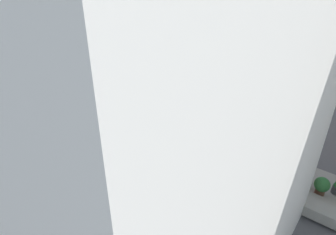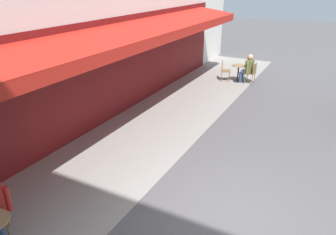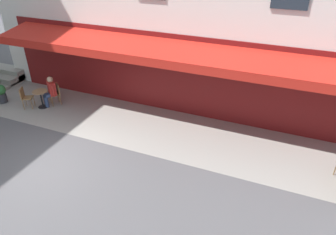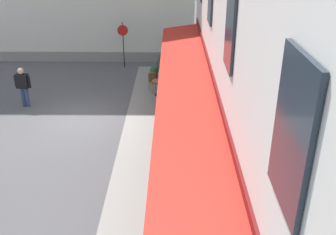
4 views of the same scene
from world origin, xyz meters
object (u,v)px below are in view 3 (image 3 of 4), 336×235
(cafe_chair_wicker_kerbside, at_px, (25,96))
(seated_patron_in_red, at_px, (50,90))
(potted_plant_by_steps, at_px, (1,93))
(cafe_chair_wicker_corner_left, at_px, (56,92))
(cafe_table_near_entrance, at_px, (41,97))

(cafe_chair_wicker_kerbside, xyz_separation_m, seated_patron_in_red, (-0.81, -0.63, 0.14))
(cafe_chair_wicker_kerbside, bearing_deg, seated_patron_in_red, -141.99)
(cafe_chair_wicker_kerbside, distance_m, seated_patron_in_red, 1.03)
(seated_patron_in_red, xyz_separation_m, potted_plant_by_steps, (2.17, 0.64, -0.25))
(cafe_chair_wicker_corner_left, xyz_separation_m, potted_plant_by_steps, (2.30, 0.81, -0.10))
(cafe_table_near_entrance, distance_m, cafe_chair_wicker_corner_left, 0.63)
(cafe_chair_wicker_corner_left, bearing_deg, cafe_chair_wicker_kerbside, 40.73)
(cafe_table_near_entrance, bearing_deg, potted_plant_by_steps, 8.85)
(seated_patron_in_red, height_order, potted_plant_by_steps, seated_patron_in_red)
(cafe_chair_wicker_kerbside, height_order, seated_patron_in_red, seated_patron_in_red)
(cafe_table_near_entrance, height_order, seated_patron_in_red, seated_patron_in_red)
(cafe_chair_wicker_kerbside, distance_m, cafe_chair_wicker_corner_left, 1.23)
(cafe_chair_wicker_corner_left, bearing_deg, seated_patron_in_red, 53.81)
(cafe_chair_wicker_kerbside, bearing_deg, cafe_chair_wicker_corner_left, -139.27)
(cafe_table_near_entrance, height_order, cafe_chair_wicker_corner_left, cafe_chair_wicker_corner_left)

